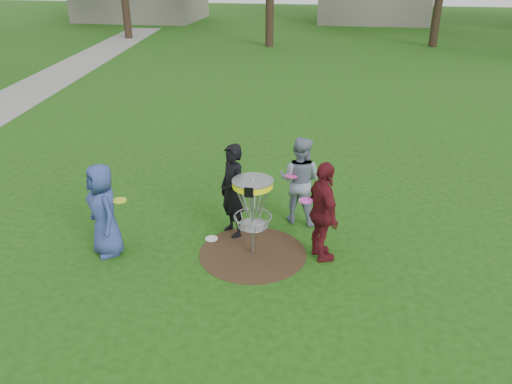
% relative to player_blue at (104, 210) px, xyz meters
% --- Properties ---
extents(ground, '(100.00, 100.00, 0.00)m').
position_rel_player_blue_xyz_m(ground, '(2.39, 0.38, -0.79)').
color(ground, '#19470F').
rests_on(ground, ground).
extents(dirt_patch, '(1.80, 1.80, 0.01)m').
position_rel_player_blue_xyz_m(dirt_patch, '(2.39, 0.38, -0.79)').
color(dirt_patch, '#47331E').
rests_on(dirt_patch, ground).
extents(concrete_path, '(7.75, 39.92, 0.02)m').
position_rel_player_blue_xyz_m(concrete_path, '(-7.61, 8.38, -0.78)').
color(concrete_path, '#9E9E99').
rests_on(concrete_path, ground).
extents(player_blue, '(0.90, 0.90, 1.58)m').
position_rel_player_blue_xyz_m(player_blue, '(0.00, 0.00, 0.00)').
color(player_blue, '#304186').
rests_on(player_blue, ground).
extents(player_black, '(0.71, 0.73, 1.68)m').
position_rel_player_blue_xyz_m(player_black, '(1.92, 0.98, 0.05)').
color(player_black, black).
rests_on(player_black, ground).
extents(player_grey, '(0.92, 0.78, 1.65)m').
position_rel_player_blue_xyz_m(player_grey, '(3.02, 1.67, 0.04)').
color(player_grey, gray).
rests_on(player_grey, ground).
extents(player_maroon, '(0.80, 1.07, 1.69)m').
position_rel_player_blue_xyz_m(player_maroon, '(3.51, 0.44, 0.05)').
color(player_maroon, maroon).
rests_on(player_maroon, ground).
extents(disc_on_grass, '(0.22, 0.22, 0.02)m').
position_rel_player_blue_xyz_m(disc_on_grass, '(1.59, 0.71, -0.78)').
color(disc_on_grass, white).
rests_on(disc_on_grass, ground).
extents(disc_golf_basket, '(0.66, 0.67, 1.38)m').
position_rel_player_blue_xyz_m(disc_golf_basket, '(2.39, 0.38, 0.23)').
color(disc_golf_basket, '#9EA0A5').
rests_on(disc_golf_basket, ground).
extents(held_discs, '(3.17, 1.59, 0.08)m').
position_rel_player_blue_xyz_m(held_discs, '(2.12, 0.66, 0.22)').
color(held_discs, '#D4F01A').
rests_on(held_discs, ground).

